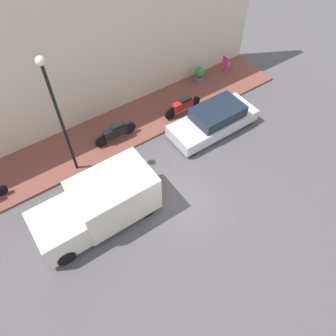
% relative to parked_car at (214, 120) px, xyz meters
% --- Properties ---
extents(ground_plane, '(60.00, 60.00, 0.00)m').
position_rel_parked_car_xyz_m(ground_plane, '(-2.37, 3.76, -0.60)').
color(ground_plane, '#514F51').
extents(sidewalk, '(2.78, 18.00, 0.11)m').
position_rel_parked_car_xyz_m(sidewalk, '(2.51, 3.76, -0.55)').
color(sidewalk, brown).
rests_on(sidewalk, ground_plane).
extents(building_facade, '(0.30, 18.00, 6.77)m').
position_rel_parked_car_xyz_m(building_facade, '(4.05, 3.76, 2.79)').
color(building_facade, beige).
rests_on(building_facade, ground_plane).
extents(parked_car, '(1.72, 4.31, 1.26)m').
position_rel_parked_car_xyz_m(parked_car, '(0.00, 0.00, 0.00)').
color(parked_car, silver).
rests_on(parked_car, ground_plane).
extents(delivery_van, '(1.96, 4.56, 1.92)m').
position_rel_parked_car_xyz_m(delivery_van, '(-1.37, 6.75, 0.37)').
color(delivery_van, silver).
rests_on(delivery_van, ground_plane).
extents(motorcycle_red, '(0.30, 2.11, 0.85)m').
position_rel_parked_car_xyz_m(motorcycle_red, '(1.70, 0.59, -0.02)').
color(motorcycle_red, '#B21E1E').
rests_on(motorcycle_red, sidewalk).
extents(motorcycle_black, '(0.30, 2.10, 0.84)m').
position_rel_parked_car_xyz_m(motorcycle_black, '(1.96, 4.22, -0.03)').
color(motorcycle_black, black).
rests_on(motorcycle_black, sidewalk).
extents(streetlamp, '(0.32, 0.32, 5.43)m').
position_rel_parked_car_xyz_m(streetlamp, '(1.45, 6.47, 2.91)').
color(streetlamp, black).
rests_on(streetlamp, sidewalk).
extents(potted_plant, '(0.56, 0.56, 0.83)m').
position_rel_parked_car_xyz_m(potted_plant, '(3.29, -1.71, -0.07)').
color(potted_plant, slate).
rests_on(potted_plant, sidewalk).
extents(cafe_chair, '(0.40, 0.40, 0.98)m').
position_rel_parked_car_xyz_m(cafe_chair, '(3.10, -3.44, 0.07)').
color(cafe_chair, '#D8338C').
rests_on(cafe_chair, sidewalk).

